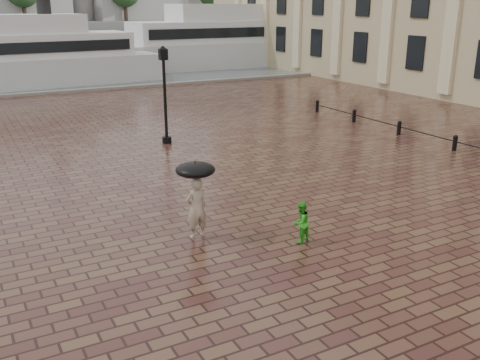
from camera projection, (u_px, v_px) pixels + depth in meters
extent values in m
plane|color=#3D1F1B|center=(260.00, 287.00, 12.54)|extent=(300.00, 300.00, 0.00)
cube|color=slate|center=(41.00, 94.00, 39.32)|extent=(80.00, 0.60, 0.30)
cube|color=gray|center=(135.00, 0.00, 155.92)|extent=(25.00, 22.00, 11.00)
cylinder|color=#2D2119|center=(25.00, 14.00, 132.53)|extent=(1.00, 1.00, 8.00)
cylinder|color=#2D2119|center=(126.00, 13.00, 144.09)|extent=(1.00, 1.00, 8.00)
cylinder|color=#2D2119|center=(212.00, 13.00, 155.64)|extent=(1.00, 1.00, 8.00)
cylinder|color=#2D2119|center=(286.00, 12.00, 167.19)|extent=(1.00, 1.00, 8.00)
cylinder|color=black|center=(455.00, 144.00, 24.17)|extent=(0.20, 0.20, 0.60)
sphere|color=black|center=(456.00, 137.00, 24.07)|extent=(0.22, 0.22, 0.22)
cylinder|color=black|center=(399.00, 129.00, 27.10)|extent=(0.20, 0.20, 0.60)
sphere|color=black|center=(400.00, 123.00, 27.00)|extent=(0.22, 0.22, 0.22)
cylinder|color=black|center=(354.00, 117.00, 30.03)|extent=(0.20, 0.20, 0.60)
sphere|color=black|center=(354.00, 111.00, 29.93)|extent=(0.22, 0.22, 0.22)
cylinder|color=black|center=(317.00, 107.00, 32.96)|extent=(0.20, 0.20, 0.60)
sphere|color=black|center=(317.00, 102.00, 32.86)|extent=(0.22, 0.22, 0.22)
cylinder|color=black|center=(167.00, 140.00, 25.56)|extent=(0.44, 0.44, 0.30)
cylinder|color=black|center=(165.00, 101.00, 24.98)|extent=(0.14, 0.14, 4.00)
cube|color=black|center=(163.00, 54.00, 24.30)|extent=(0.35, 0.35, 0.50)
sphere|color=beige|center=(163.00, 54.00, 24.30)|extent=(0.28, 0.28, 0.28)
imported|color=tan|center=(196.00, 208.00, 14.97)|extent=(0.68, 0.48, 1.78)
imported|color=green|center=(301.00, 222.00, 14.73)|extent=(0.69, 0.61, 1.19)
cube|color=silver|center=(15.00, 73.00, 42.67)|extent=(23.62, 7.47, 2.23)
cube|color=silver|center=(12.00, 46.00, 42.03)|extent=(18.92, 6.35, 1.86)
cube|color=silver|center=(9.00, 24.00, 41.51)|extent=(11.47, 5.18, 1.49)
cylinder|color=black|center=(43.00, 2.00, 42.42)|extent=(1.12, 1.12, 2.23)
cube|color=black|center=(18.00, 48.00, 40.07)|extent=(17.61, 1.55, 0.84)
cube|color=black|center=(6.00, 45.00, 43.99)|extent=(17.61, 1.55, 0.84)
cube|color=silver|center=(230.00, 54.00, 57.30)|extent=(26.61, 6.90, 2.54)
cube|color=silver|center=(230.00, 31.00, 56.57)|extent=(21.30, 5.95, 2.12)
cube|color=silver|center=(230.00, 12.00, 55.97)|extent=(12.81, 5.14, 1.69)
cube|color=black|center=(243.00, 32.00, 54.25)|extent=(20.13, 0.52, 0.95)
cube|color=black|center=(218.00, 30.00, 58.89)|extent=(20.13, 0.52, 0.95)
cylinder|color=black|center=(196.00, 187.00, 14.78)|extent=(0.02, 0.02, 0.95)
ellipsoid|color=black|center=(195.00, 170.00, 14.62)|extent=(1.10, 1.10, 0.39)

